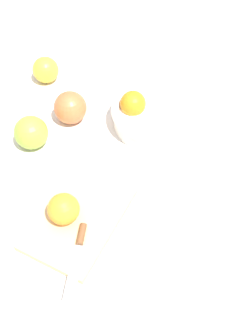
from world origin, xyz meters
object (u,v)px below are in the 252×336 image
(cutting_board, at_px, (79,218))
(apple_front_left_2, at_px, (70,108))
(knife, at_px, (78,250))
(apple_front_left, at_px, (46,70))
(bowl, at_px, (150,114))
(apple_front_center, at_px, (31,133))
(orange_on_board, at_px, (64,209))

(cutting_board, xyz_separation_m, apple_front_left_2, (-0.27, -0.13, 0.03))
(knife, distance_m, apple_front_left, 0.55)
(apple_front_left_2, bearing_deg, knife, 24.01)
(knife, bearing_deg, bowl, 174.13)
(knife, relative_size, apple_front_center, 1.93)
(bowl, relative_size, apple_front_center, 2.52)
(apple_front_left, height_order, apple_front_left_2, apple_front_left_2)
(bowl, relative_size, knife, 1.31)
(bowl, bearing_deg, apple_front_left_2, -77.61)
(orange_on_board, distance_m, knife, 0.09)
(apple_front_left, distance_m, apple_front_center, 0.24)
(bowl, relative_size, apple_front_left, 2.84)
(apple_front_center, bearing_deg, apple_front_left_2, 151.60)
(apple_front_center, relative_size, apple_front_left_2, 0.98)
(bowl, bearing_deg, cutting_board, -12.30)
(cutting_board, distance_m, knife, 0.08)
(knife, distance_m, apple_front_center, 0.32)
(cutting_board, xyz_separation_m, orange_on_board, (0.01, -0.02, 0.04))
(bowl, height_order, knife, bowl)
(knife, relative_size, apple_front_left, 2.18)
(apple_front_left, bearing_deg, bowl, 75.66)
(apple_front_left, bearing_deg, knife, 30.54)
(orange_on_board, distance_m, apple_front_left_2, 0.30)
(bowl, height_order, orange_on_board, bowl)
(cutting_board, xyz_separation_m, apple_front_center, (-0.17, -0.18, 0.03))
(bowl, relative_size, apple_front_left_2, 2.47)
(knife, bearing_deg, apple_front_left_2, -155.99)
(cutting_board, relative_size, orange_on_board, 3.60)
(knife, xyz_separation_m, apple_front_center, (-0.24, -0.21, 0.02))
(cutting_board, bearing_deg, knife, 21.41)
(bowl, distance_m, apple_front_left, 0.33)
(orange_on_board, bearing_deg, apple_front_center, -138.58)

